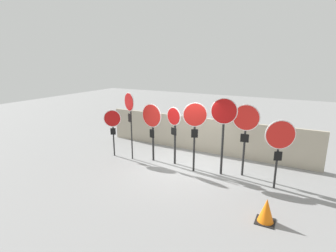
% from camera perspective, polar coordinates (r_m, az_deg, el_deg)
% --- Properties ---
extents(ground_plane, '(40.00, 40.00, 0.00)m').
position_cam_1_polar(ground_plane, '(9.84, 3.51, -8.72)').
color(ground_plane, gray).
extents(fence_back, '(9.11, 0.12, 1.47)m').
position_cam_1_polar(fence_back, '(11.20, 7.50, -1.93)').
color(fence_back, '#A89E89').
rests_on(fence_back, ground).
extents(stop_sign_0, '(0.59, 0.39, 1.92)m').
position_cam_1_polar(stop_sign_0, '(10.62, -11.97, 0.78)').
color(stop_sign_0, black).
rests_on(stop_sign_0, ground).
extents(stop_sign_1, '(0.65, 0.34, 2.65)m').
position_cam_1_polar(stop_sign_1, '(10.03, -8.35, 3.76)').
color(stop_sign_1, black).
rests_on(stop_sign_1, ground).
extents(stop_sign_2, '(0.89, 0.19, 2.25)m').
position_cam_1_polar(stop_sign_2, '(9.87, -3.52, 1.04)').
color(stop_sign_2, black).
rests_on(stop_sign_2, ground).
extents(stop_sign_3, '(0.65, 0.25, 2.19)m').
position_cam_1_polar(stop_sign_3, '(9.55, 1.36, 0.23)').
color(stop_sign_3, black).
rests_on(stop_sign_3, ground).
extents(stop_sign_4, '(0.75, 0.39, 2.46)m').
position_cam_1_polar(stop_sign_4, '(8.86, 5.86, 0.88)').
color(stop_sign_4, black).
rests_on(stop_sign_4, ground).
extents(stop_sign_5, '(0.85, 0.22, 2.66)m').
position_cam_1_polar(stop_sign_5, '(8.72, 12.01, 1.24)').
color(stop_sign_5, black).
rests_on(stop_sign_5, ground).
extents(stop_sign_6, '(0.87, 0.17, 2.47)m').
position_cam_1_polar(stop_sign_6, '(8.84, 16.54, 0.21)').
color(stop_sign_6, black).
rests_on(stop_sign_6, ground).
extents(stop_sign_7, '(0.81, 0.39, 2.16)m').
position_cam_1_polar(stop_sign_7, '(8.33, 23.15, -2.74)').
color(stop_sign_7, black).
rests_on(stop_sign_7, ground).
extents(traffic_cone_0, '(0.46, 0.46, 0.62)m').
position_cam_1_polar(traffic_cone_0, '(7.05, 20.61, -16.88)').
color(traffic_cone_0, black).
rests_on(traffic_cone_0, ground).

